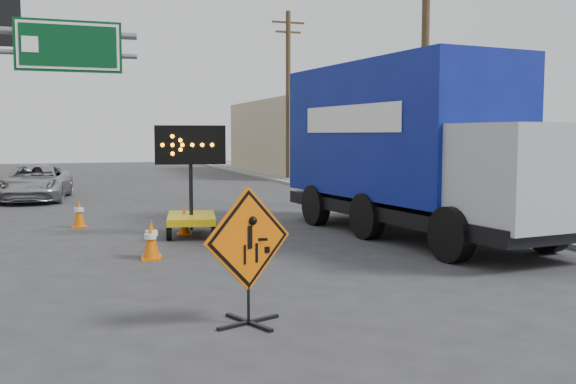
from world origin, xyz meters
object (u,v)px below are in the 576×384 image
arrow_board (191,211)px  box_truck (413,158)px  construction_sign (248,252)px  pickup_truck (36,182)px

arrow_board → box_truck: (5.11, -1.79, 1.30)m
arrow_board → box_truck: bearing=-9.0°
construction_sign → pickup_truck: (-3.41, 17.87, -0.28)m
box_truck → pickup_truck: bearing=121.0°
construction_sign → arrow_board: bearing=64.0°
construction_sign → box_truck: size_ratio=0.20×
arrow_board → construction_sign: bearing=-84.5°
pickup_truck → box_truck: (9.14, -12.05, 1.24)m
pickup_truck → box_truck: size_ratio=0.53×
construction_sign → arrow_board: size_ratio=0.67×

